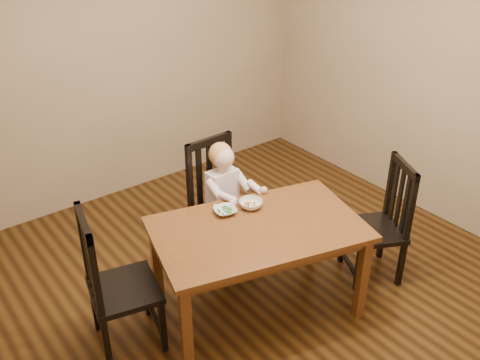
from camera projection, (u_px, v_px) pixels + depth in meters
room at (259, 127)px, 3.67m from camera, size 4.01×4.01×2.71m
dining_table at (258, 237)px, 3.75m from camera, size 1.63×1.21×0.73m
chair_child at (220, 205)px, 4.38m from camera, size 0.47×0.45×1.06m
chair_left at (115, 285)px, 3.50m from camera, size 0.53×0.54×1.06m
chair_right at (381, 223)px, 4.19m from camera, size 0.56×0.57×1.00m
toddler at (224, 192)px, 4.28m from camera, size 0.34×0.42×0.56m
bowl_peas at (225, 211)px, 3.85m from camera, size 0.19×0.19×0.04m
bowl_veg at (251, 204)px, 3.92m from camera, size 0.21×0.21×0.05m
fork at (221, 211)px, 3.81m from camera, size 0.04×0.13×0.05m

